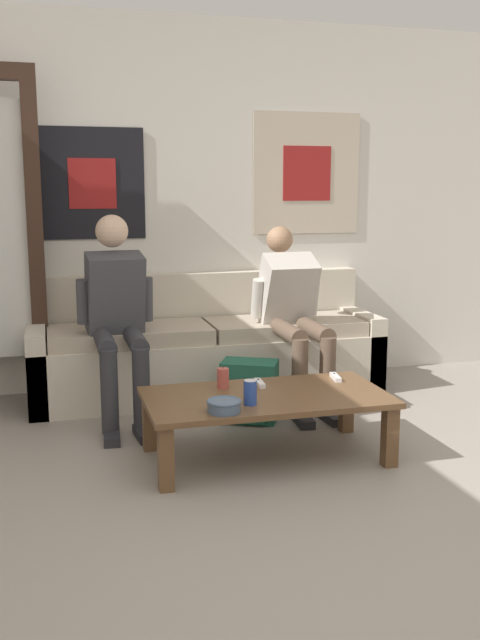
{
  "coord_description": "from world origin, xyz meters",
  "views": [
    {
      "loc": [
        -0.93,
        -2.21,
        1.39
      ],
      "look_at": [
        0.11,
        1.64,
        0.66
      ],
      "focal_mm": 40.0,
      "sensor_mm": 36.0,
      "label": 1
    }
  ],
  "objects_px": {
    "game_controller_near_right": "(335,377)",
    "pillar_candle": "(223,378)",
    "person_seated_teen": "(293,308)",
    "game_controller_near_left": "(260,383)",
    "couch": "(206,352)",
    "backpack": "(249,393)",
    "ceramic_bowl": "(224,405)",
    "person_seated_adult": "(117,310)",
    "coffee_table": "(266,404)",
    "drink_can_blue": "(249,393)"
  },
  "relations": [
    {
      "from": "game_controller_near_right",
      "to": "pillar_candle",
      "type": "bearing_deg",
      "value": -179.86
    },
    {
      "from": "person_seated_teen",
      "to": "game_controller_near_left",
      "type": "height_order",
      "value": "person_seated_teen"
    },
    {
      "from": "couch",
      "to": "backpack",
      "type": "distance_m",
      "value": 0.68
    },
    {
      "from": "backpack",
      "to": "game_controller_near_left",
      "type": "bearing_deg",
      "value": -98.46
    },
    {
      "from": "ceramic_bowl",
      "to": "backpack",
      "type": "bearing_deg",
      "value": 66.46
    },
    {
      "from": "couch",
      "to": "person_seated_adult",
      "type": "height_order",
      "value": "person_seated_adult"
    },
    {
      "from": "ceramic_bowl",
      "to": "person_seated_teen",
      "type": "bearing_deg",
      "value": 57.09
    },
    {
      "from": "person_seated_teen",
      "to": "game_controller_near_right",
      "type": "bearing_deg",
      "value": -90.28
    },
    {
      "from": "couch",
      "to": "game_controller_near_right",
      "type": "xyz_separation_m",
      "value": [
        0.5,
        -1.08,
        0.07
      ]
    },
    {
      "from": "couch",
      "to": "game_controller_near_left",
      "type": "distance_m",
      "value": 1.09
    },
    {
      "from": "ceramic_bowl",
      "to": "game_controller_near_right",
      "type": "xyz_separation_m",
      "value": [
        0.74,
        0.41,
        -0.02
      ]
    },
    {
      "from": "game_controller_near_left",
      "to": "coffee_table",
      "type": "bearing_deg",
      "value": -95.78
    },
    {
      "from": "person_seated_adult",
      "to": "game_controller_near_right",
      "type": "height_order",
      "value": "person_seated_adult"
    },
    {
      "from": "game_controller_near_left",
      "to": "game_controller_near_right",
      "type": "bearing_deg",
      "value": 1.15
    },
    {
      "from": "coffee_table",
      "to": "game_controller_near_right",
      "type": "height_order",
      "value": "game_controller_near_right"
    },
    {
      "from": "person_seated_teen",
      "to": "coffee_table",
      "type": "bearing_deg",
      "value": -116.68
    },
    {
      "from": "pillar_candle",
      "to": "person_seated_teen",
      "type": "bearing_deg",
      "value": 48.82
    },
    {
      "from": "person_seated_adult",
      "to": "backpack",
      "type": "xyz_separation_m",
      "value": [
        0.75,
        -0.29,
        -0.5
      ]
    },
    {
      "from": "coffee_table",
      "to": "drink_can_blue",
      "type": "xyz_separation_m",
      "value": [
        -0.13,
        -0.15,
        0.11
      ]
    },
    {
      "from": "person_seated_teen",
      "to": "game_controller_near_right",
      "type": "xyz_separation_m",
      "value": [
        -0.0,
        -0.74,
        -0.27
      ]
    },
    {
      "from": "pillar_candle",
      "to": "person_seated_adult",
      "type": "bearing_deg",
      "value": 124.22
    },
    {
      "from": "person_seated_adult",
      "to": "pillar_candle",
      "type": "distance_m",
      "value": 0.9
    },
    {
      "from": "drink_can_blue",
      "to": "game_controller_near_left",
      "type": "height_order",
      "value": "drink_can_blue"
    },
    {
      "from": "couch",
      "to": "game_controller_near_right",
      "type": "relative_size",
      "value": 16.0
    },
    {
      "from": "person_seated_teen",
      "to": "drink_can_blue",
      "type": "relative_size",
      "value": 9.22
    },
    {
      "from": "coffee_table",
      "to": "person_seated_adult",
      "type": "xyz_separation_m",
      "value": [
        -0.67,
        0.9,
        0.38
      ]
    },
    {
      "from": "person_seated_teen",
      "to": "game_controller_near_right",
      "type": "height_order",
      "value": "person_seated_teen"
    },
    {
      "from": "coffee_table",
      "to": "ceramic_bowl",
      "type": "relative_size",
      "value": 7.48
    },
    {
      "from": "coffee_table",
      "to": "person_seated_teen",
      "type": "height_order",
      "value": "person_seated_teen"
    },
    {
      "from": "pillar_candle",
      "to": "drink_can_blue",
      "type": "height_order",
      "value": "drink_can_blue"
    },
    {
      "from": "couch",
      "to": "backpack",
      "type": "relative_size",
      "value": 6.06
    },
    {
      "from": "ceramic_bowl",
      "to": "game_controller_near_left",
      "type": "distance_m",
      "value": 0.5
    },
    {
      "from": "person_seated_teen",
      "to": "person_seated_adult",
      "type": "bearing_deg",
      "value": -178.32
    },
    {
      "from": "coffee_table",
      "to": "game_controller_near_right",
      "type": "relative_size",
      "value": 8.51
    },
    {
      "from": "game_controller_near_left",
      "to": "person_seated_adult",
      "type": "bearing_deg",
      "value": 133.66
    },
    {
      "from": "coffee_table",
      "to": "person_seated_adult",
      "type": "relative_size",
      "value": 1.02
    },
    {
      "from": "couch",
      "to": "person_seated_teen",
      "type": "height_order",
      "value": "person_seated_teen"
    },
    {
      "from": "backpack",
      "to": "pillar_candle",
      "type": "relative_size",
      "value": 3.3
    },
    {
      "from": "game_controller_near_left",
      "to": "game_controller_near_right",
      "type": "xyz_separation_m",
      "value": [
        0.45,
        0.01,
        0.0
      ]
    },
    {
      "from": "person_seated_adult",
      "to": "coffee_table",
      "type": "bearing_deg",
      "value": -53.32
    },
    {
      "from": "ceramic_bowl",
      "to": "drink_can_blue",
      "type": "xyz_separation_m",
      "value": [
        0.15,
        0.08,
        0.03
      ]
    },
    {
      "from": "couch",
      "to": "drink_can_blue",
      "type": "distance_m",
      "value": 1.42
    },
    {
      "from": "ceramic_bowl",
      "to": "pillar_candle",
      "type": "relative_size",
      "value": 1.42
    },
    {
      "from": "coffee_table",
      "to": "drink_can_blue",
      "type": "distance_m",
      "value": 0.23
    },
    {
      "from": "person_seated_teen",
      "to": "backpack",
      "type": "relative_size",
      "value": 2.94
    },
    {
      "from": "person_seated_adult",
      "to": "game_controller_near_right",
      "type": "relative_size",
      "value": 8.39
    },
    {
      "from": "couch",
      "to": "person_seated_teen",
      "type": "bearing_deg",
      "value": -33.62
    },
    {
      "from": "person_seated_adult",
      "to": "backpack",
      "type": "height_order",
      "value": "person_seated_adult"
    },
    {
      "from": "couch",
      "to": "pillar_candle",
      "type": "xyz_separation_m",
      "value": [
        -0.15,
        -1.08,
        0.11
      ]
    },
    {
      "from": "ceramic_bowl",
      "to": "game_controller_near_right",
      "type": "height_order",
      "value": "ceramic_bowl"
    }
  ]
}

